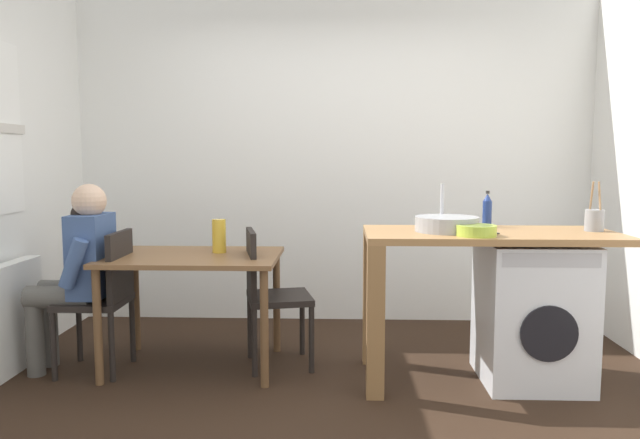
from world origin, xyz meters
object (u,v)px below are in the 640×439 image
(chair_person_seat, at_px, (105,293))
(bottle_tall_green, at_px, (487,210))
(seated_person, at_px, (78,267))
(dining_table, at_px, (193,270))
(mixing_bowl, at_px, (476,230))
(vase, at_px, (219,236))
(washing_machine, at_px, (532,312))
(chair_opposite, at_px, (268,290))
(utensil_crock, at_px, (594,220))

(chair_person_seat, relative_size, bottle_tall_green, 3.90)
(bottle_tall_green, bearing_deg, seated_person, -175.78)
(chair_person_seat, distance_m, bottle_tall_green, 2.49)
(dining_table, relative_size, mixing_bowl, 4.89)
(seated_person, bearing_deg, dining_table, -82.17)
(mixing_bowl, relative_size, vase, 1.02)
(mixing_bowl, height_order, vase, mixing_bowl)
(dining_table, bearing_deg, mixing_bowl, -12.15)
(washing_machine, xyz_separation_m, mixing_bowl, (-0.39, -0.20, 0.52))
(dining_table, relative_size, vase, 5.01)
(chair_opposite, distance_m, seated_person, 1.20)
(seated_person, bearing_deg, bottle_tall_green, -86.03)
(chair_person_seat, distance_m, mixing_bowl, 2.32)
(dining_table, bearing_deg, chair_opposite, 3.94)
(washing_machine, relative_size, utensil_crock, 2.87)
(dining_table, distance_m, utensil_crock, 2.50)
(dining_table, height_order, seated_person, seated_person)
(bottle_tall_green, bearing_deg, dining_table, -177.23)
(seated_person, distance_m, utensil_crock, 3.20)
(dining_table, distance_m, chair_opposite, 0.50)
(washing_machine, xyz_separation_m, vase, (-1.96, 0.27, 0.42))
(dining_table, distance_m, seated_person, 0.71)
(utensil_crock, bearing_deg, mixing_bowl, -161.80)
(chair_opposite, relative_size, mixing_bowl, 4.00)
(utensil_crock, distance_m, vase, 2.34)
(chair_person_seat, relative_size, chair_opposite, 1.00)
(bottle_tall_green, xyz_separation_m, utensil_crock, (0.59, -0.21, -0.03))
(dining_table, xyz_separation_m, washing_machine, (2.11, -0.17, -0.21))
(chair_opposite, bearing_deg, seated_person, -96.83)
(washing_machine, relative_size, bottle_tall_green, 3.72)
(mixing_bowl, relative_size, utensil_crock, 0.75)
(washing_machine, bearing_deg, dining_table, 175.34)
(chair_opposite, xyz_separation_m, seated_person, (-1.18, -0.13, 0.16))
(mixing_bowl, bearing_deg, chair_opposite, 162.00)
(seated_person, distance_m, washing_machine, 2.83)
(seated_person, bearing_deg, chair_opposite, -83.83)
(chair_person_seat, height_order, seated_person, seated_person)
(dining_table, relative_size, seated_person, 0.92)
(vase, bearing_deg, mixing_bowl, -16.69)
(mixing_bowl, bearing_deg, utensil_crock, 18.20)
(chair_person_seat, relative_size, utensil_crock, 3.00)
(dining_table, bearing_deg, chair_person_seat, -169.65)
(chair_opposite, height_order, mixing_bowl, mixing_bowl)
(chair_person_seat, xyz_separation_m, washing_machine, (2.66, -0.07, -0.08))
(utensil_crock, bearing_deg, chair_person_seat, 179.62)
(bottle_tall_green, bearing_deg, washing_machine, -49.80)
(bottle_tall_green, height_order, utensil_crock, utensil_crock)
(chair_opposite, distance_m, mixing_bowl, 1.38)
(chair_opposite, relative_size, vase, 4.10)
(chair_opposite, height_order, seated_person, seated_person)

